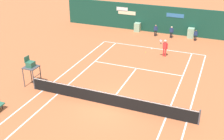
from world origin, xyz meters
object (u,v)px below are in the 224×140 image
Objects in this scene: player_on_baseline at (165,47)px; tennis_ball_by_sideline at (146,52)px; tennis_ball_near_service_line at (76,78)px; ball_kid_left_post at (171,31)px; umpire_chair at (31,66)px; ball_kid_right_post at (196,35)px; ball_kid_centre_post at (156,30)px.

player_on_baseline is 27.28× the size of tennis_ball_by_sideline.
ball_kid_left_post is at bearing 68.50° from tennis_ball_near_service_line.
tennis_ball_by_sideline is at bearing 147.75° from umpire_chair.
ball_kid_left_post reaches higher than ball_kid_right_post.
ball_kid_left_post is 1.08× the size of ball_kid_right_post.
ball_kid_left_post is 2.64m from ball_kid_right_post.
tennis_ball_near_service_line is at bearing 51.73° from ball_kid_right_post.
umpire_chair is at bearing 48.49° from ball_kid_right_post.
ball_kid_centre_post is at bearing -57.63° from player_on_baseline.
ball_kid_centre_post is at bearing 94.09° from tennis_ball_by_sideline.
tennis_ball_by_sideline is (-4.05, -5.31, -0.69)m from ball_kid_right_post.
ball_kid_right_post is at bearing -177.33° from ball_kid_centre_post.
umpire_chair reaches higher than ball_kid_centre_post.
ball_kid_left_post is at bearing 75.02° from tennis_ball_by_sideline.
tennis_ball_near_service_line is at bearing 62.94° from player_on_baseline.
tennis_ball_by_sideline is (-1.90, 0.30, -0.95)m from player_on_baseline.
tennis_ball_by_sideline is at bearing 79.59° from ball_kid_left_post.
player_on_baseline is at bearing 99.44° from ball_kid_left_post.
player_on_baseline is 5.63m from ball_kid_left_post.
ball_kid_left_post is at bearing -7.38° from ball_kid_right_post.
ball_kid_centre_post reaches higher than tennis_ball_by_sideline.
ball_kid_left_post is 19.85× the size of tennis_ball_by_sideline.
umpire_chair is at bearing 59.88° from player_on_baseline.
ball_kid_left_post is at bearing -74.86° from player_on_baseline.
ball_kid_centre_post is 19.48× the size of tennis_ball_by_sideline.
tennis_ball_by_sideline is (-1.42, -5.31, -0.74)m from ball_kid_left_post.
tennis_ball_by_sideline is at bearing 45.23° from ball_kid_right_post.
ball_kid_right_post is (2.16, 5.61, -0.26)m from player_on_baseline.
tennis_ball_near_service_line is 8.42m from tennis_ball_by_sideline.
ball_kid_left_post is 13.87m from tennis_ball_near_service_line.
ball_kid_left_post reaches higher than ball_kid_centre_post.
ball_kid_left_post is (1.80, 0.00, 0.01)m from ball_kid_centre_post.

